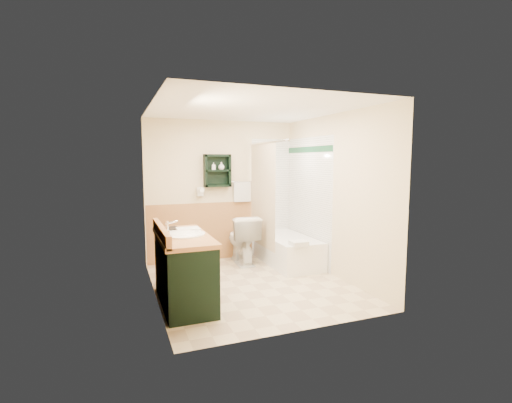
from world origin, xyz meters
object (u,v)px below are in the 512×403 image
object	(u,v)px
vanity_book	(165,221)
soap_bottle_b	(221,167)
wall_shelf	(217,171)
hair_dryer	(200,192)
vanity	(184,269)
soap_bottle_a	(214,168)
bathtub	(286,249)
toilet	(242,239)

from	to	relation	value
vanity_book	soap_bottle_b	bearing A→B (deg)	36.23
wall_shelf	hair_dryer	distance (m)	0.46
vanity_book	hair_dryer	bearing A→B (deg)	47.28
vanity	hair_dryer	bearing A→B (deg)	71.29
soap_bottle_a	soap_bottle_b	world-z (taller)	soap_bottle_b
wall_shelf	soap_bottle_b	distance (m)	0.10
soap_bottle_a	soap_bottle_b	size ratio (longest dim) A/B	0.97
bathtub	soap_bottle_a	xyz separation A→B (m)	(-1.09, 0.57, 1.36)
hair_dryer	bathtub	world-z (taller)	hair_dryer
vanity	soap_bottle_b	size ratio (longest dim) A/B	10.07
toilet	soap_bottle_a	distance (m)	1.29
vanity	soap_bottle_b	distance (m)	2.31
vanity	soap_bottle_b	world-z (taller)	soap_bottle_b
bathtub	soap_bottle_b	bearing A→B (deg)	149.26
vanity	bathtub	xyz separation A→B (m)	(1.92, 1.16, -0.19)
hair_dryer	wall_shelf	bearing A→B (deg)	-4.76
wall_shelf	vanity	xyz separation A→B (m)	(-0.89, -1.73, -1.13)
vanity	vanity_book	world-z (taller)	vanity_book
vanity	toilet	world-z (taller)	vanity
vanity_book	vanity	bearing A→B (deg)	-80.05
wall_shelf	bathtub	world-z (taller)	wall_shelf
hair_dryer	vanity_book	size ratio (longest dim) A/B	0.98
toilet	vanity_book	bearing A→B (deg)	40.06
vanity	toilet	xyz separation A→B (m)	(1.23, 1.42, -0.02)
bathtub	vanity_book	size ratio (longest dim) A/B	6.12
wall_shelf	bathtub	xyz separation A→B (m)	(1.03, -0.57, -1.32)
hair_dryer	vanity	world-z (taller)	hair_dryer
hair_dryer	bathtub	bearing A→B (deg)	-24.31
toilet	soap_bottle_a	size ratio (longest dim) A/B	6.44
wall_shelf	toilet	bearing A→B (deg)	-43.13
bathtub	soap_bottle_b	size ratio (longest dim) A/B	11.43
vanity_book	soap_bottle_b	distance (m)	1.88
hair_dryer	vanity_book	bearing A→B (deg)	-118.77
soap_bottle_b	bathtub	bearing A→B (deg)	-30.74
vanity_book	soap_bottle_a	bearing A→B (deg)	39.79
vanity_book	soap_bottle_a	distance (m)	1.79
bathtub	vanity	bearing A→B (deg)	-148.91
hair_dryer	soap_bottle_b	size ratio (longest dim) A/B	1.83
soap_bottle_b	hair_dryer	bearing A→B (deg)	175.35
wall_shelf	soap_bottle_b	bearing A→B (deg)	-4.14
wall_shelf	vanity	size ratio (longest dim) A/B	0.42
vanity	bathtub	distance (m)	2.25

